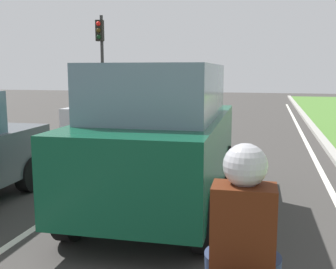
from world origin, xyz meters
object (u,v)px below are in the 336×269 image
object	(u,v)px
car_hatchback_far	(109,111)
traffic_light_overhead_left	(101,49)
rider_person	(243,228)
car_suv_ahead	(162,136)

from	to	relation	value
car_hatchback_far	traffic_light_overhead_left	world-z (taller)	traffic_light_overhead_left
rider_person	traffic_light_overhead_left	bearing A→B (deg)	114.41
car_hatchback_far	car_suv_ahead	bearing A→B (deg)	-61.61
car_hatchback_far	traffic_light_overhead_left	bearing A→B (deg)	115.04
car_hatchback_far	traffic_light_overhead_left	xyz separation A→B (m)	(-2.27, 4.80, 2.24)
rider_person	traffic_light_overhead_left	size ratio (longest dim) A/B	0.25
car_hatchback_far	traffic_light_overhead_left	distance (m)	5.76
car_hatchback_far	traffic_light_overhead_left	size ratio (longest dim) A/B	0.81
car_suv_ahead	rider_person	bearing A→B (deg)	-69.08
car_hatchback_far	rider_person	distance (m)	10.95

